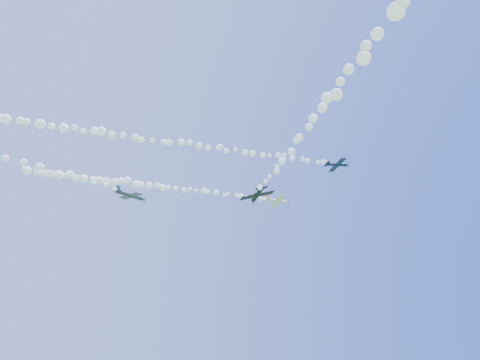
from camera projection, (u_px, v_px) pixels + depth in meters
name	position (u px, v px, depth m)	size (l,w,h in m)	color
plane_white	(277.00, 201.00, 120.21)	(7.76, 8.23, 2.64)	silver
smoke_trail_white	(156.00, 186.00, 110.53)	(66.51, 13.31, 3.23)	white
plane_navy	(337.00, 165.00, 103.27)	(6.95, 7.39, 1.99)	#0D193A
smoke_trail_navy	(167.00, 141.00, 92.90)	(81.39, 18.34, 2.75)	white
plane_grey	(130.00, 195.00, 93.06)	(7.90, 8.28, 2.28)	#323748
plane_black	(257.00, 195.00, 80.80)	(7.16, 7.03, 2.61)	black
smoke_trail_black	(338.00, 88.00, 51.34)	(14.65, 63.03, 2.88)	white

